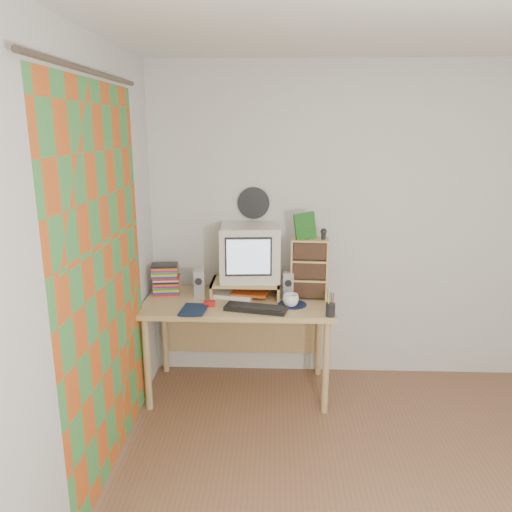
# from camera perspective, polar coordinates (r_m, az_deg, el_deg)

# --- Properties ---
(back_wall) EXTENTS (3.50, 0.00, 3.50)m
(back_wall) POSITION_cam_1_polar(r_m,az_deg,el_deg) (4.05, 13.03, 3.36)
(back_wall) COLOR silver
(back_wall) RESTS_ON floor
(left_wall) EXTENTS (0.00, 3.50, 3.50)m
(left_wall) POSITION_cam_1_polar(r_m,az_deg,el_deg) (2.49, -21.42, -4.26)
(left_wall) COLOR silver
(left_wall) RESTS_ON floor
(curtain) EXTENTS (0.00, 2.20, 2.20)m
(curtain) POSITION_cam_1_polar(r_m,az_deg,el_deg) (2.93, -16.85, -3.17)
(curtain) COLOR #C3521B
(curtain) RESTS_ON left_wall
(wall_disc) EXTENTS (0.25, 0.02, 0.25)m
(wall_disc) POSITION_cam_1_polar(r_m,az_deg,el_deg) (3.93, -0.28, 6.07)
(wall_disc) COLOR black
(wall_disc) RESTS_ON back_wall
(desk) EXTENTS (1.40, 0.70, 0.75)m
(desk) POSITION_cam_1_polar(r_m,az_deg,el_deg) (3.86, -1.95, -6.60)
(desk) COLOR tan
(desk) RESTS_ON floor
(monitor_riser) EXTENTS (0.52, 0.30, 0.12)m
(monitor_riser) POSITION_cam_1_polar(r_m,az_deg,el_deg) (3.82, -1.19, -3.21)
(monitor_riser) COLOR tan
(monitor_riser) RESTS_ON desk
(crt_monitor) EXTENTS (0.47, 0.47, 0.42)m
(crt_monitor) POSITION_cam_1_polar(r_m,az_deg,el_deg) (3.80, -0.73, 0.38)
(crt_monitor) COLOR beige
(crt_monitor) RESTS_ON monitor_riser
(speaker_left) EXTENTS (0.09, 0.09, 0.21)m
(speaker_left) POSITION_cam_1_polar(r_m,az_deg,el_deg) (3.81, -6.48, -3.18)
(speaker_left) COLOR #ABABB0
(speaker_left) RESTS_ON desk
(speaker_right) EXTENTS (0.08, 0.08, 0.21)m
(speaker_right) POSITION_cam_1_polar(r_m,az_deg,el_deg) (3.76, 3.69, -3.38)
(speaker_right) COLOR #ABABB0
(speaker_right) RESTS_ON desk
(keyboard) EXTENTS (0.46, 0.24, 0.03)m
(keyboard) POSITION_cam_1_polar(r_m,az_deg,el_deg) (3.54, -0.02, -6.01)
(keyboard) COLOR black
(keyboard) RESTS_ON desk
(dvd_stack) EXTENTS (0.21, 0.16, 0.28)m
(dvd_stack) POSITION_cam_1_polar(r_m,az_deg,el_deg) (3.92, -10.28, -2.27)
(dvd_stack) COLOR brown
(dvd_stack) RESTS_ON desk
(cd_rack) EXTENTS (0.28, 0.17, 0.46)m
(cd_rack) POSITION_cam_1_polar(r_m,az_deg,el_deg) (3.76, 6.10, -1.44)
(cd_rack) COLOR tan
(cd_rack) RESTS_ON desk
(mug) EXTENTS (0.13, 0.13, 0.09)m
(mug) POSITION_cam_1_polar(r_m,az_deg,el_deg) (3.62, 3.98, -5.07)
(mug) COLOR white
(mug) RESTS_ON desk
(diary) EXTENTS (0.23, 0.18, 0.04)m
(diary) POSITION_cam_1_polar(r_m,az_deg,el_deg) (3.57, -8.51, -5.89)
(diary) COLOR #101E3B
(diary) RESTS_ON desk
(mousepad) EXTENTS (0.22, 0.22, 0.00)m
(mousepad) POSITION_cam_1_polar(r_m,az_deg,el_deg) (3.67, 4.15, -5.55)
(mousepad) COLOR black
(mousepad) RESTS_ON desk
(pen_cup) EXTENTS (0.08, 0.08, 0.13)m
(pen_cup) POSITION_cam_1_polar(r_m,az_deg,el_deg) (3.46, 8.52, -5.80)
(pen_cup) COLOR black
(pen_cup) RESTS_ON desk
(papers) EXTENTS (0.35, 0.28, 0.04)m
(papers) POSITION_cam_1_polar(r_m,az_deg,el_deg) (3.85, -1.78, -4.24)
(papers) COLOR white
(papers) RESTS_ON desk
(red_box) EXTENTS (0.08, 0.06, 0.04)m
(red_box) POSITION_cam_1_polar(r_m,az_deg,el_deg) (3.64, -5.34, -5.45)
(red_box) COLOR red
(red_box) RESTS_ON desk
(game_box) EXTENTS (0.16, 0.07, 0.20)m
(game_box) POSITION_cam_1_polar(r_m,az_deg,el_deg) (3.66, 5.62, 3.41)
(game_box) COLOR #1A5A19
(game_box) RESTS_ON cd_rack
(webcam) EXTENTS (0.05, 0.05, 0.08)m
(webcam) POSITION_cam_1_polar(r_m,az_deg,el_deg) (3.69, 7.74, 2.53)
(webcam) COLOR black
(webcam) RESTS_ON cd_rack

